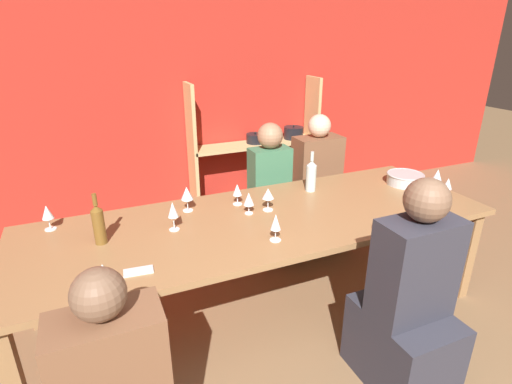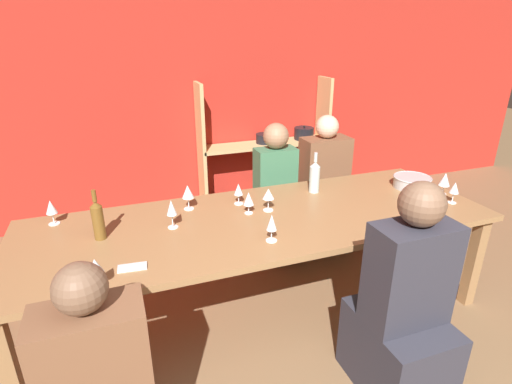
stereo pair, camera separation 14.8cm
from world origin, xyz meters
name	(u,v)px [view 1 (the left image)]	position (x,y,z in m)	size (l,w,h in m)	color
wall_back_red	(196,88)	(0.00, 3.83, 1.35)	(8.80, 0.06, 2.70)	red
shelf_unit	(259,163)	(0.63, 3.63, 0.51)	(1.47, 0.30, 1.43)	tan
dining_table	(262,227)	(-0.12, 1.87, 0.68)	(3.12, 1.06, 0.74)	olive
mixing_bowl	(405,178)	(1.20, 1.99, 0.79)	(0.29, 0.29, 0.09)	#B7BABC
wine_bottle_green	(311,175)	(0.43, 2.17, 0.87)	(0.08, 0.08, 0.32)	#B2C6C1
wine_bottle_dark	(99,224)	(-1.13, 1.94, 0.87)	(0.07, 0.07, 0.31)	brown
wine_glass_red_a	(437,176)	(1.33, 1.79, 0.86)	(0.08, 0.08, 0.17)	white
wine_glass_white_a	(276,223)	(-0.18, 1.56, 0.86)	(0.07, 0.07, 0.17)	white
wine_glass_white_b	(173,211)	(-0.70, 1.94, 0.87)	(0.07, 0.07, 0.19)	white
wine_glass_red_b	(103,272)	(-1.14, 1.42, 0.86)	(0.07, 0.07, 0.16)	white
wine_glass_red_c	(249,199)	(-0.18, 1.97, 0.85)	(0.07, 0.07, 0.15)	white
wine_glass_white_c	(187,194)	(-0.55, 2.19, 0.87)	(0.08, 0.08, 0.18)	white
wine_glass_empty_a	(47,213)	(-1.41, 2.25, 0.86)	(0.07, 0.07, 0.16)	white
wine_glass_empty_b	(268,194)	(-0.03, 1.97, 0.86)	(0.08, 0.08, 0.16)	white
wine_glass_red_d	(448,184)	(1.27, 1.63, 0.86)	(0.07, 0.07, 0.16)	white
wine_glass_white_d	(237,191)	(-0.19, 2.15, 0.85)	(0.07, 0.07, 0.15)	white
cell_phone	(138,271)	(-0.98, 1.54, 0.75)	(0.16, 0.08, 0.01)	silver
person_near_a	(407,313)	(0.36, 0.99, 0.46)	(0.43, 0.54, 1.25)	#2D2D38
person_far_a	(315,192)	(0.86, 2.77, 0.43)	(0.45, 0.56, 1.20)	#2D2D38
person_far_b	(269,202)	(0.32, 2.70, 0.45)	(0.36, 0.45, 1.18)	#2D2D38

